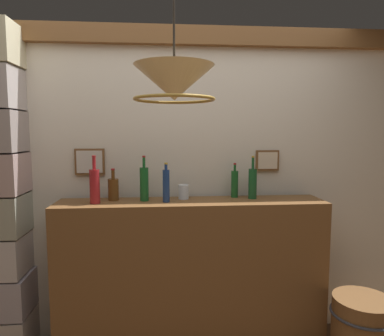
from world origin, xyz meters
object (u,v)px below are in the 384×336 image
liquor_bottle_sherry (253,183)px  liquor_bottle_gin (95,185)px  liquor_bottle_port (113,189)px  glass_tumbler_rocks (184,192)px  liquor_bottle_rye (144,183)px  liquor_bottle_mezcal (166,185)px  pendant_lamp (174,84)px  wooden_barrel (362,333)px  liquor_bottle_bourbon (235,183)px

liquor_bottle_sherry → liquor_bottle_gin: bearing=-175.7°
liquor_bottle_port → liquor_bottle_sherry: 1.05m
liquor_bottle_gin → glass_tumbler_rocks: bearing=10.4°
glass_tumbler_rocks → liquor_bottle_rye: bearing=-170.8°
liquor_bottle_gin → glass_tumbler_rocks: size_ratio=3.17×
liquor_bottle_port → liquor_bottle_sherry: size_ratio=0.73×
liquor_bottle_mezcal → pendant_lamp: size_ratio=0.57×
liquor_bottle_gin → wooden_barrel: (1.86, -0.29, -1.02)m
liquor_bottle_port → liquor_bottle_sherry: bearing=-1.0°
liquor_bottle_bourbon → wooden_barrel: 1.37m
pendant_lamp → liquor_bottle_rye: bearing=104.2°
liquor_bottle_port → glass_tumbler_rocks: liquor_bottle_port is taller
liquor_bottle_port → pendant_lamp: 1.14m
wooden_barrel → glass_tumbler_rocks: bearing=161.5°
liquor_bottle_gin → liquor_bottle_sherry: 1.17m
liquor_bottle_gin → pendant_lamp: bearing=-52.7°
pendant_lamp → liquor_bottle_sherry: bearing=52.4°
liquor_bottle_bourbon → liquor_bottle_rye: bearing=-173.6°
liquor_bottle_gin → pendant_lamp: size_ratio=0.68×
liquor_bottle_port → glass_tumbler_rocks: size_ratio=2.20×
liquor_bottle_port → liquor_bottle_rye: liquor_bottle_rye is taller
liquor_bottle_gin → liquor_bottle_mezcal: bearing=1.1°
wooden_barrel → liquor_bottle_sherry: bearing=151.4°
liquor_bottle_gin → liquor_bottle_bourbon: (1.04, 0.15, -0.02)m
pendant_lamp → liquor_bottle_mezcal: bearing=93.0°
liquor_bottle_mezcal → pendant_lamp: bearing=-87.0°
liquor_bottle_port → liquor_bottle_mezcal: bearing=-14.0°
liquor_bottle_sherry → liquor_bottle_rye: (-0.82, -0.02, 0.01)m
liquor_bottle_rye → liquor_bottle_bourbon: bearing=6.4°
liquor_bottle_rye → glass_tumbler_rocks: (0.29, 0.05, -0.08)m
liquor_bottle_bourbon → glass_tumbler_rocks: 0.40m
liquor_bottle_rye → liquor_bottle_bourbon: (0.69, 0.08, -0.02)m
glass_tumbler_rocks → pendant_lamp: pendant_lamp is taller
liquor_bottle_sherry → glass_tumbler_rocks: liquor_bottle_sherry is taller
liquor_bottle_bourbon → pendant_lamp: (-0.49, -0.86, 0.64)m
liquor_bottle_sherry → wooden_barrel: (0.70, -0.38, -1.01)m
liquor_bottle_sherry → pendant_lamp: pendant_lamp is taller
liquor_bottle_gin → liquor_bottle_rye: 0.35m
liquor_bottle_mezcal → liquor_bottle_bourbon: liquor_bottle_mezcal is taller
liquor_bottle_port → liquor_bottle_rye: 0.24m
liquor_bottle_gin → liquor_bottle_bourbon: bearing=8.1°
liquor_bottle_rye → pendant_lamp: (0.20, -0.79, 0.61)m
liquor_bottle_port → liquor_bottle_sherry: liquor_bottle_sherry is taller
liquor_bottle_mezcal → liquor_bottle_bourbon: (0.53, 0.14, -0.01)m
pendant_lamp → wooden_barrel: bearing=17.8°
liquor_bottle_gin → liquor_bottle_bourbon: 1.05m
pendant_lamp → wooden_barrel: (1.32, 0.42, -1.64)m
liquor_bottle_port → liquor_bottle_bourbon: size_ratio=0.89×
wooden_barrel → liquor_bottle_bourbon: bearing=151.9°
liquor_bottle_port → liquor_bottle_rye: bearing=-9.0°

